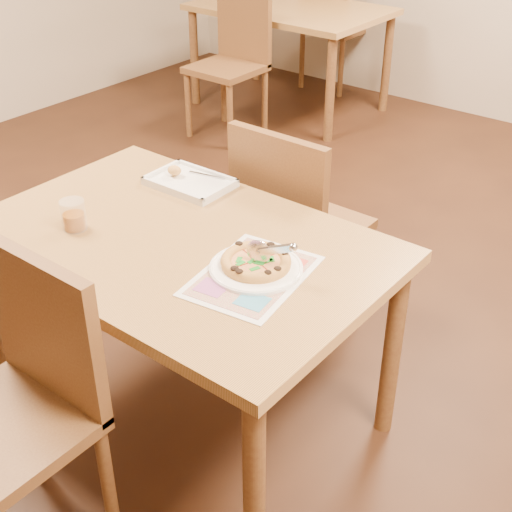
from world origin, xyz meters
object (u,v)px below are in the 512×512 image
Objects in this scene: glass_tumbler at (74,217)px; menu at (252,275)px; plate at (256,269)px; bg_chair_near at (235,47)px; bg_table at (290,19)px; bg_chair_far at (329,15)px; pizza at (256,262)px; dining_table at (180,262)px; chair_far at (291,211)px; appetizer_tray at (189,182)px; chair_near at (24,379)px; pizza_cutter at (270,250)px.

glass_tumbler is 0.63m from menu.
plate is at bearing 107.65° from menu.
glass_tumbler is at bearing -61.11° from bg_chair_near.
glass_tumbler reaches higher than bg_table.
pizza is (1.90, -3.29, 0.18)m from bg_chair_far.
dining_table is 3.35× the size of menu.
chair_far reaches higher than bg_table.
chair_far is 1.00× the size of bg_chair_near.
chair_far is 1.74× the size of plate.
appetizer_tray is 0.76× the size of menu.
bg_table is at bearing 124.24° from pizza.
bg_chair_near is 2.35m from appetizer_tray.
plate is at bearing 120.00° from bg_chair_far.
dining_table is 4.43× the size of appetizer_tray.
menu is at bearing 61.69° from chair_near.
bg_table is at bearing 124.11° from menu.
chair_near is at bearing 112.29° from bg_chair_far.
plate is (0.30, 0.01, 0.09)m from dining_table.
chair_far is at bearing 116.55° from menu.
chair_far is (-0.00, 0.60, -0.07)m from dining_table.
menu is (0.31, -0.02, 0.09)m from dining_table.
bg_chair_far is at bearing 104.40° from pizza_cutter.
bg_chair_far is 1.21× the size of menu.
bg_chair_near is at bearing -44.94° from chair_far.
chair_near is 0.57m from glass_tumbler.
bg_chair_far reaches higher than pizza.
pizza_cutter is at bearing 61.02° from chair_near.
appetizer_tray is at bearing 127.89° from dining_table.
pizza_cutter is (1.94, -3.28, 0.23)m from bg_chair_far.
plate reaches higher than menu.
glass_tumbler is at bearing -164.99° from plate.
plate is at bearing 15.01° from glass_tumbler.
bg_chair_far is 3.30m from appetizer_tray.
bg_chair_near is at bearing 130.96° from plate.
plate is at bearing -55.74° from bg_table.
chair_far is 1.60× the size of appetizer_tray.
menu is at bearing -72.35° from plate.
bg_chair_far reaches higher than pizza_cutter.
menu is at bearing 116.55° from chair_far.
appetizer_tray is (-0.23, -0.30, 0.16)m from chair_far.
chair_far is at bearing 120.65° from bg_chair_far.
pizza is 0.07m from pizza_cutter.
menu is (1.91, -3.32, 0.16)m from bg_chair_far.
chair_far is at bearing 104.31° from pizza_cutter.
appetizer_tray is at bearing -54.25° from bg_chair_near.
chair_near is 1.21× the size of menu.
bg_chair_near is at bearing 90.00° from bg_chair_far.
pizza is (-0.01, 0.01, 0.02)m from plate.
bg_chair_near is at bearing -90.00° from bg_table.
appetizer_tray is at bearing 81.44° from glass_tumbler.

